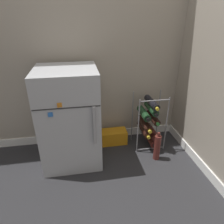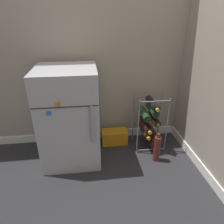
% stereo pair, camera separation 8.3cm
% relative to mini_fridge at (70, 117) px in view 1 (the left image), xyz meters
% --- Properties ---
extents(ground_plane, '(14.00, 14.00, 0.00)m').
position_rel_mini_fridge_xyz_m(ground_plane, '(0.40, -0.24, -0.46)').
color(ground_plane, '#28282B').
extents(wall_back, '(6.58, 0.07, 2.50)m').
position_rel_mini_fridge_xyz_m(wall_back, '(0.40, 0.35, 0.78)').
color(wall_back, '#9E9384').
rests_on(wall_back, ground_plane).
extents(mini_fridge, '(0.53, 0.54, 0.92)m').
position_rel_mini_fridge_xyz_m(mini_fridge, '(0.00, 0.00, 0.00)').
color(mini_fridge, '#B7BABF').
rests_on(mini_fridge, ground_plane).
extents(wine_rack, '(0.31, 0.33, 0.60)m').
position_rel_mini_fridge_xyz_m(wine_rack, '(0.81, 0.08, -0.18)').
color(wine_rack, slate).
rests_on(wine_rack, ground_plane).
extents(soda_box, '(0.28, 0.15, 0.16)m').
position_rel_mini_fridge_xyz_m(soda_box, '(0.45, 0.18, -0.38)').
color(soda_box, orange).
rests_on(soda_box, ground_plane).
extents(loose_bottle_floor, '(0.06, 0.06, 0.31)m').
position_rel_mini_fridge_xyz_m(loose_bottle_floor, '(0.82, -0.17, -0.32)').
color(loose_bottle_floor, '#56231E').
rests_on(loose_bottle_floor, ground_plane).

